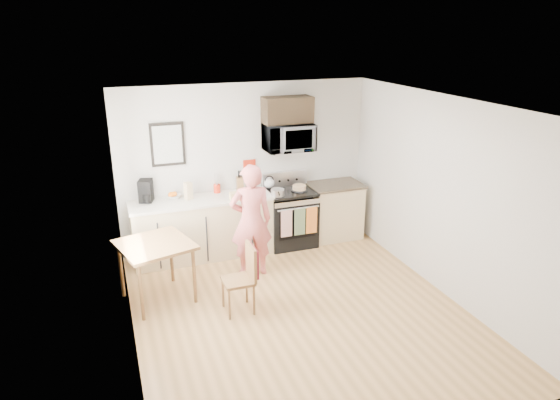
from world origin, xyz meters
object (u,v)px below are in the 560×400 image
object	(u,v)px
person	(251,221)
microwave	(288,137)
dining_table	(155,250)
cake	(299,188)
range	(290,219)
chair	(247,269)

from	to	relation	value
person	microwave	bearing A→B (deg)	-127.63
dining_table	person	bearing A→B (deg)	11.83
microwave	cake	bearing A→B (deg)	-50.85
range	person	distance (m)	1.24
microwave	person	bearing A→B (deg)	-135.17
microwave	cake	size ratio (longest dim) A/B	2.93
range	microwave	world-z (taller)	microwave
microwave	dining_table	world-z (taller)	microwave
dining_table	cake	distance (m)	2.60
microwave	dining_table	bearing A→B (deg)	-152.54
range	cake	distance (m)	0.55
range	microwave	size ratio (longest dim) A/B	1.53
range	person	xyz separation A→B (m)	(-0.89, -0.78, 0.38)
microwave	cake	xyz separation A→B (m)	(0.13, -0.16, -0.79)
range	chair	xyz separation A→B (m)	(-1.22, -1.70, 0.13)
microwave	person	world-z (taller)	microwave
dining_table	cake	world-z (taller)	cake
range	chair	distance (m)	2.09
microwave	dining_table	distance (m)	2.75
microwave	chair	distance (m)	2.48
microwave	person	distance (m)	1.57
person	cake	bearing A→B (deg)	-137.08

